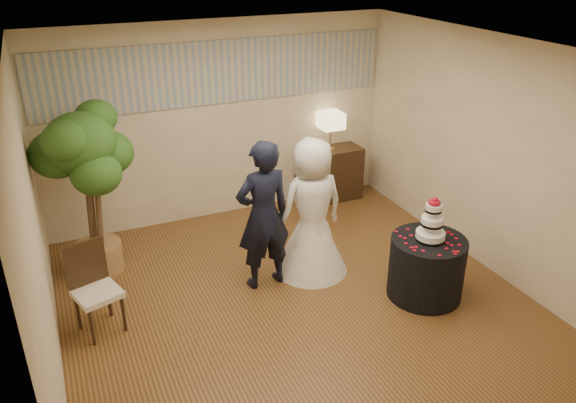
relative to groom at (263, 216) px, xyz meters
name	(u,v)px	position (x,y,z in m)	size (l,w,h in m)	color
floor	(294,300)	(0.18, -0.47, -0.90)	(5.00, 5.00, 0.00)	brown
ceiling	(296,50)	(0.18, -0.47, 1.90)	(5.00, 5.00, 0.00)	white
wall_back	(221,122)	(0.18, 2.03, 0.50)	(5.00, 0.06, 2.80)	beige
wall_front	(451,326)	(0.18, -2.97, 0.50)	(5.00, 0.06, 2.80)	beige
wall_left	(34,235)	(-2.32, -0.47, 0.50)	(0.06, 5.00, 2.80)	beige
wall_right	(484,154)	(2.68, -0.47, 0.50)	(0.06, 5.00, 2.80)	beige
mural_border	(219,72)	(0.18, 2.01, 1.20)	(4.90, 0.02, 0.85)	#A3A49A
groom	(263,216)	(0.00, 0.00, 0.00)	(0.65, 0.43, 1.79)	black
bride	(312,207)	(0.64, 0.05, -0.04)	(0.90, 0.90, 1.71)	white
cake_table	(426,268)	(1.59, -0.97, -0.54)	(0.84, 0.84, 0.72)	black
wedding_cake	(432,219)	(1.59, -0.97, 0.08)	(0.33, 0.33, 0.52)	white
console	(329,175)	(1.81, 1.81, -0.48)	(0.99, 0.44, 0.82)	#2F1F11
table_lamp	(331,131)	(1.81, 1.81, 0.22)	(0.33, 0.33, 0.58)	#CAB985
ficus_tree	(88,192)	(-1.75, 1.10, 0.16)	(1.01, 1.01, 2.12)	#2D581C
side_chair	(97,291)	(-1.89, -0.14, -0.41)	(0.44, 0.46, 0.97)	#2F1F11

